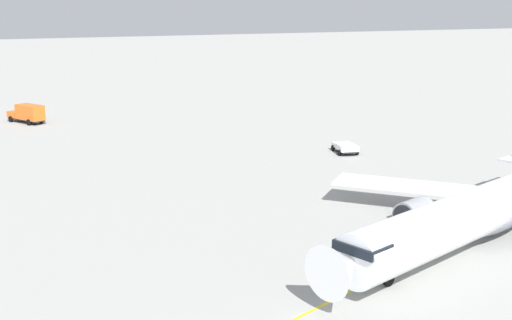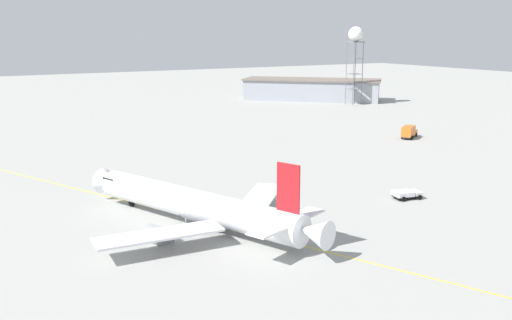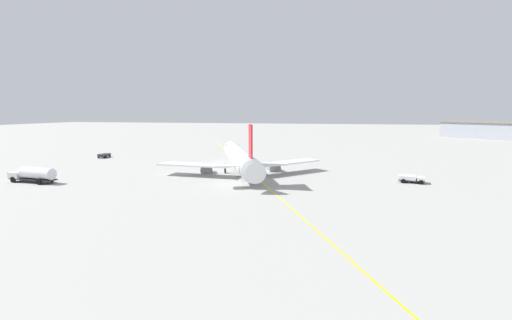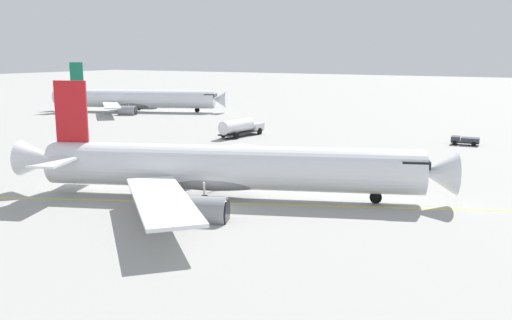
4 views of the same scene
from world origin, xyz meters
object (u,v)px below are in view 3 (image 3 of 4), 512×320
object	(u,v)px
airliner_main	(240,159)
pushback_tug_truck	(411,178)
fuel_tanker_truck	(34,174)
baggage_truck_truck	(104,155)

from	to	relation	value
airliner_main	pushback_tug_truck	world-z (taller)	airliner_main
fuel_tanker_truck	pushback_tug_truck	bearing A→B (deg)	-161.93
airliner_main	fuel_tanker_truck	size ratio (longest dim) A/B	4.12
airliner_main	pushback_tug_truck	size ratio (longest dim) A/B	8.35
baggage_truck_truck	fuel_tanker_truck	xyz separation A→B (m)	(-33.44, -9.47, 0.86)
airliner_main	baggage_truck_truck	distance (m)	46.05
pushback_tug_truck	fuel_tanker_truck	size ratio (longest dim) A/B	0.49
baggage_truck_truck	pushback_tug_truck	size ratio (longest dim) A/B	0.86
airliner_main	pushback_tug_truck	distance (m)	34.36
baggage_truck_truck	pushback_tug_truck	bearing A→B (deg)	71.29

